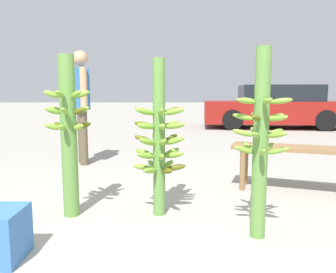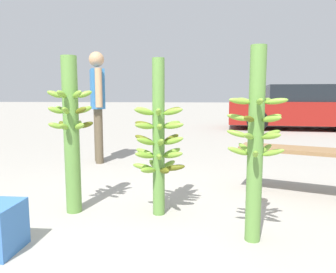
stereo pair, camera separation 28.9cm
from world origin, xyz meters
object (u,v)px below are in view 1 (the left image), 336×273
at_px(vendor_person, 81,97).
at_px(market_bench, 301,154).
at_px(banana_stalk_left, 69,133).
at_px(parked_car, 274,107).
at_px(banana_stalk_right, 261,140).
at_px(banana_stalk_center, 159,139).

height_order(vendor_person, market_bench, vendor_person).
distance_m(banana_stalk_left, parked_car, 8.69).
height_order(banana_stalk_right, parked_car, banana_stalk_right).
bearing_deg(banana_stalk_right, banana_stalk_center, 148.59).
distance_m(vendor_person, parked_car, 7.17).
xyz_separation_m(banana_stalk_right, vendor_person, (-1.99, 2.61, 0.29)).
relative_size(banana_stalk_right, parked_car, 0.32).
bearing_deg(market_bench, banana_stalk_left, -143.46).
xyz_separation_m(banana_stalk_center, banana_stalk_right, (0.75, -0.46, 0.05)).
distance_m(banana_stalk_left, market_bench, 2.41).
distance_m(market_bench, parked_car, 7.18).
relative_size(banana_stalk_center, banana_stalk_right, 0.98).
bearing_deg(banana_stalk_left, banana_stalk_center, 1.50).
xyz_separation_m(vendor_person, parked_car, (4.68, 5.43, -0.37)).
distance_m(banana_stalk_center, banana_stalk_right, 0.89).
relative_size(banana_stalk_left, banana_stalk_right, 1.00).
relative_size(vendor_person, market_bench, 1.15).
height_order(banana_stalk_center, parked_car, banana_stalk_center).
relative_size(vendor_person, parked_car, 0.38).
xyz_separation_m(banana_stalk_left, market_bench, (2.29, 0.68, -0.31)).
bearing_deg(banana_stalk_center, parked_car, 65.54).
bearing_deg(banana_stalk_right, parked_car, 71.48).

